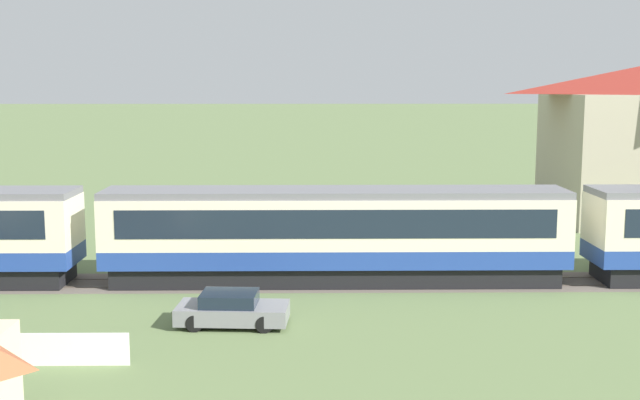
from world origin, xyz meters
TOP-DOWN VIEW (x-y plane):
  - passenger_train at (-30.22, 0.91)m, footprint 106.45×3.14m
  - railway_track at (-32.23, 0.91)m, footprint 145.71×3.60m
  - parked_car_grey at (-34.46, -5.34)m, footprint 4.14×2.13m

SIDE VIEW (x-z plane):
  - railway_track at x=-32.23m, z-range -0.01..0.03m
  - parked_car_grey at x=-34.46m, z-range -0.03..1.21m
  - passenger_train at x=-30.22m, z-range 0.23..4.41m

